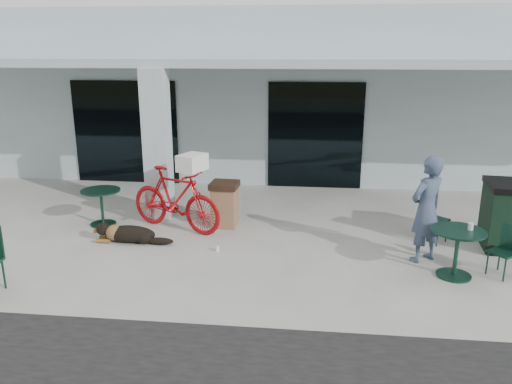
# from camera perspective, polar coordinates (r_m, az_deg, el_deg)

# --- Properties ---
(ground) EXTENTS (80.00, 80.00, 0.00)m
(ground) POSITION_cam_1_polar(r_m,az_deg,el_deg) (8.64, -5.54, -7.92)
(ground) COLOR #BAB8B0
(ground) RESTS_ON ground
(building) EXTENTS (22.00, 7.00, 4.50)m
(building) POSITION_cam_1_polar(r_m,az_deg,el_deg) (16.35, 0.38, 11.74)
(building) COLOR silver
(building) RESTS_ON ground
(storefront_glass_left) EXTENTS (2.80, 0.06, 2.70)m
(storefront_glass_left) POSITION_cam_1_polar(r_m,az_deg,el_deg) (13.77, -14.66, 6.61)
(storefront_glass_left) COLOR black
(storefront_glass_left) RESTS_ON ground
(storefront_glass_right) EXTENTS (2.40, 0.06, 2.70)m
(storefront_glass_right) POSITION_cam_1_polar(r_m,az_deg,el_deg) (12.87, 6.77, 6.39)
(storefront_glass_right) COLOR black
(storefront_glass_right) RESTS_ON ground
(column) EXTENTS (0.50, 0.50, 3.12)m
(column) POSITION_cam_1_polar(r_m,az_deg,el_deg) (10.68, -11.20, 5.32)
(column) COLOR silver
(column) RESTS_ON ground
(overhang) EXTENTS (22.00, 2.80, 0.18)m
(overhang) POSITION_cam_1_polar(r_m,az_deg,el_deg) (11.44, -2.24, 14.64)
(overhang) COLOR silver
(overhang) RESTS_ON column
(bicycle) EXTENTS (2.18, 1.39, 1.27)m
(bicycle) POSITION_cam_1_polar(r_m,az_deg,el_deg) (9.98, -9.22, -0.81)
(bicycle) COLOR #AA0D12
(bicycle) RESTS_ON ground
(laundry_basket) EXTENTS (0.57, 0.64, 0.31)m
(laundry_basket) POSITION_cam_1_polar(r_m,az_deg,el_deg) (9.51, -7.31, 3.37)
(laundry_basket) COLOR white
(laundry_basket) RESTS_ON bicycle
(dog) EXTENTS (1.14, 0.41, 0.38)m
(dog) POSITION_cam_1_polar(r_m,az_deg,el_deg) (9.63, -14.25, -4.56)
(dog) COLOR black
(dog) RESTS_ON ground
(cup_near_dog) EXTENTS (0.10, 0.10, 0.09)m
(cup_near_dog) POSITION_cam_1_polar(r_m,az_deg,el_deg) (9.03, -4.45, -6.48)
(cup_near_dog) COLOR white
(cup_near_dog) RESTS_ON ground
(cafe_table_near) EXTENTS (1.05, 1.05, 0.74)m
(cafe_table_near) POSITION_cam_1_polar(r_m,az_deg,el_deg) (10.68, -17.20, -1.69)
(cafe_table_near) COLOR #133628
(cafe_table_near) RESTS_ON ground
(cafe_table_far) EXTENTS (1.11, 1.11, 0.79)m
(cafe_table_far) POSITION_cam_1_polar(r_m,az_deg,el_deg) (8.54, 21.90, -6.52)
(cafe_table_far) COLOR #133628
(cafe_table_far) RESTS_ON ground
(cafe_chair_far_a) EXTENTS (0.60, 0.60, 0.90)m
(cafe_chair_far_a) POSITION_cam_1_polar(r_m,az_deg,el_deg) (9.87, 19.78, -2.91)
(cafe_chair_far_a) COLOR #133628
(cafe_chair_far_a) RESTS_ON ground
(cafe_chair_far_b) EXTENTS (0.56, 0.55, 0.83)m
(cafe_chair_far_b) POSITION_cam_1_polar(r_m,az_deg,el_deg) (8.85, 26.45, -6.11)
(cafe_chair_far_b) COLOR #133628
(cafe_chair_far_b) RESTS_ON ground
(person) EXTENTS (0.80, 0.75, 1.83)m
(person) POSITION_cam_1_polar(r_m,az_deg,el_deg) (8.81, 18.89, -1.91)
(person) COLOR #3D4C68
(person) RESTS_ON ground
(cup_on_table) EXTENTS (0.11, 0.11, 0.11)m
(cup_on_table) POSITION_cam_1_polar(r_m,az_deg,el_deg) (8.46, 23.33, -3.65)
(cup_on_table) COLOR white
(cup_on_table) RESTS_ON cafe_table_far
(trash_receptacle) EXTENTS (0.58, 0.58, 0.93)m
(trash_receptacle) POSITION_cam_1_polar(r_m,az_deg,el_deg) (10.13, -3.59, -1.39)
(trash_receptacle) COLOR #8A6547
(trash_receptacle) RESTS_ON ground
(wheeled_bin) EXTENTS (0.86, 1.04, 1.23)m
(wheeled_bin) POSITION_cam_1_polar(r_m,az_deg,el_deg) (10.02, 26.70, -2.44)
(wheeled_bin) COLOR black
(wheeled_bin) RESTS_ON ground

